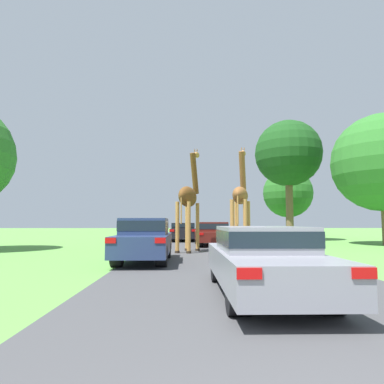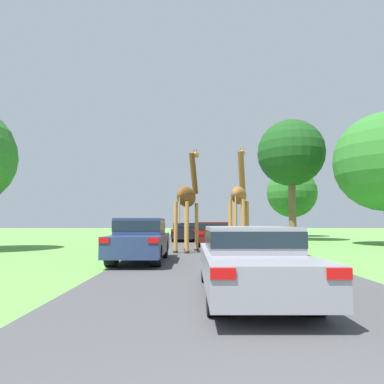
{
  "view_description": "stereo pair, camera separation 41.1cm",
  "coord_description": "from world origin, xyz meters",
  "px_view_note": "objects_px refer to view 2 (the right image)",
  "views": [
    {
      "loc": [
        -1.29,
        -0.96,
        1.36
      ],
      "look_at": [
        -0.93,
        14.97,
        2.77
      ],
      "focal_mm": 32.0,
      "sensor_mm": 36.0,
      "label": 1
    },
    {
      "loc": [
        -0.87,
        -0.96,
        1.36
      ],
      "look_at": [
        -0.93,
        14.97,
        2.77
      ],
      "focal_mm": 32.0,
      "sensor_mm": 36.0,
      "label": 2
    }
  ],
  "objects_px": {
    "car_lead_maroon": "(250,258)",
    "giraffe_near_road": "(189,199)",
    "tree_right_cluster": "(293,193)",
    "car_queue_right": "(142,239)",
    "giraffe_companion": "(241,198)",
    "car_far_ahead": "(186,231)",
    "tree_far_right": "(292,153)",
    "car_queue_left": "(214,233)"
  },
  "relations": [
    {
      "from": "car_lead_maroon",
      "to": "giraffe_near_road",
      "type": "bearing_deg",
      "value": 97.69
    },
    {
      "from": "giraffe_near_road",
      "to": "tree_right_cluster",
      "type": "height_order",
      "value": "tree_right_cluster"
    },
    {
      "from": "giraffe_near_road",
      "to": "car_queue_right",
      "type": "distance_m",
      "value": 4.68
    },
    {
      "from": "giraffe_companion",
      "to": "tree_right_cluster",
      "type": "xyz_separation_m",
      "value": [
        7.68,
        18.08,
        1.8
      ]
    },
    {
      "from": "giraffe_near_road",
      "to": "tree_right_cluster",
      "type": "relative_size",
      "value": 0.77
    },
    {
      "from": "car_far_ahead",
      "to": "tree_far_right",
      "type": "relative_size",
      "value": 0.51
    },
    {
      "from": "car_lead_maroon",
      "to": "car_queue_left",
      "type": "relative_size",
      "value": 1.07
    },
    {
      "from": "car_lead_maroon",
      "to": "car_queue_right",
      "type": "xyz_separation_m",
      "value": [
        -2.86,
        5.42,
        0.11
      ]
    },
    {
      "from": "car_queue_right",
      "to": "car_queue_left",
      "type": "height_order",
      "value": "car_queue_right"
    },
    {
      "from": "tree_far_right",
      "to": "car_queue_right",
      "type": "bearing_deg",
      "value": -124.13
    },
    {
      "from": "giraffe_near_road",
      "to": "car_lead_maroon",
      "type": "distance_m",
      "value": 9.75
    },
    {
      "from": "giraffe_companion",
      "to": "tree_right_cluster",
      "type": "relative_size",
      "value": 0.76
    },
    {
      "from": "giraffe_near_road",
      "to": "tree_far_right",
      "type": "height_order",
      "value": "tree_far_right"
    },
    {
      "from": "car_lead_maroon",
      "to": "tree_far_right",
      "type": "xyz_separation_m",
      "value": [
        6.51,
        19.25,
        5.93
      ]
    },
    {
      "from": "giraffe_near_road",
      "to": "giraffe_companion",
      "type": "distance_m",
      "value": 2.44
    },
    {
      "from": "car_queue_right",
      "to": "tree_right_cluster",
      "type": "height_order",
      "value": "tree_right_cluster"
    },
    {
      "from": "car_lead_maroon",
      "to": "tree_far_right",
      "type": "height_order",
      "value": "tree_far_right"
    },
    {
      "from": "car_queue_left",
      "to": "tree_far_right",
      "type": "xyz_separation_m",
      "value": [
        6.37,
        5.46,
        5.89
      ]
    },
    {
      "from": "tree_right_cluster",
      "to": "giraffe_near_road",
      "type": "bearing_deg",
      "value": -119.96
    },
    {
      "from": "car_queue_left",
      "to": "tree_right_cluster",
      "type": "relative_size",
      "value": 0.67
    },
    {
      "from": "car_queue_right",
      "to": "tree_right_cluster",
      "type": "bearing_deg",
      "value": 61.61
    },
    {
      "from": "car_lead_maroon",
      "to": "tree_far_right",
      "type": "relative_size",
      "value": 0.52
    },
    {
      "from": "car_lead_maroon",
      "to": "tree_right_cluster",
      "type": "xyz_separation_m",
      "value": [
        8.75,
        26.91,
        3.55
      ]
    },
    {
      "from": "giraffe_companion",
      "to": "car_far_ahead",
      "type": "bearing_deg",
      "value": 120.37
    },
    {
      "from": "car_queue_left",
      "to": "tree_right_cluster",
      "type": "bearing_deg",
      "value": 56.74
    },
    {
      "from": "giraffe_near_road",
      "to": "giraffe_companion",
      "type": "xyz_separation_m",
      "value": [
        2.35,
        -0.67,
        -0.02
      ]
    },
    {
      "from": "car_queue_right",
      "to": "tree_far_right",
      "type": "relative_size",
      "value": 0.49
    },
    {
      "from": "tree_right_cluster",
      "to": "tree_far_right",
      "type": "distance_m",
      "value": 8.32
    },
    {
      "from": "car_lead_maroon",
      "to": "tree_far_right",
      "type": "distance_m",
      "value": 21.17
    },
    {
      "from": "car_lead_maroon",
      "to": "car_queue_right",
      "type": "bearing_deg",
      "value": 117.82
    },
    {
      "from": "giraffe_companion",
      "to": "car_queue_right",
      "type": "xyz_separation_m",
      "value": [
        -3.93,
        -3.41,
        -1.65
      ]
    },
    {
      "from": "giraffe_near_road",
      "to": "car_queue_right",
      "type": "xyz_separation_m",
      "value": [
        -1.58,
        -4.08,
        -1.67
      ]
    },
    {
      "from": "giraffe_near_road",
      "to": "car_far_ahead",
      "type": "xyz_separation_m",
      "value": [
        -0.3,
        9.45,
        -1.76
      ]
    },
    {
      "from": "car_queue_right",
      "to": "car_queue_left",
      "type": "relative_size",
      "value": 1.0
    },
    {
      "from": "car_lead_maroon",
      "to": "car_queue_right",
      "type": "height_order",
      "value": "car_queue_right"
    },
    {
      "from": "giraffe_companion",
      "to": "tree_right_cluster",
      "type": "distance_m",
      "value": 19.72
    },
    {
      "from": "car_far_ahead",
      "to": "giraffe_companion",
      "type": "bearing_deg",
      "value": -75.35
    },
    {
      "from": "giraffe_companion",
      "to": "car_far_ahead",
      "type": "relative_size",
      "value": 1.08
    },
    {
      "from": "car_queue_right",
      "to": "tree_right_cluster",
      "type": "distance_m",
      "value": 24.66
    },
    {
      "from": "giraffe_companion",
      "to": "car_queue_left",
      "type": "bearing_deg",
      "value": 116.23
    },
    {
      "from": "car_queue_left",
      "to": "car_far_ahead",
      "type": "xyz_separation_m",
      "value": [
        -1.73,
        5.16,
        -0.03
      ]
    },
    {
      "from": "giraffe_companion",
      "to": "car_lead_maroon",
      "type": "xyz_separation_m",
      "value": [
        -1.07,
        -8.83,
        -1.76
      ]
    }
  ]
}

